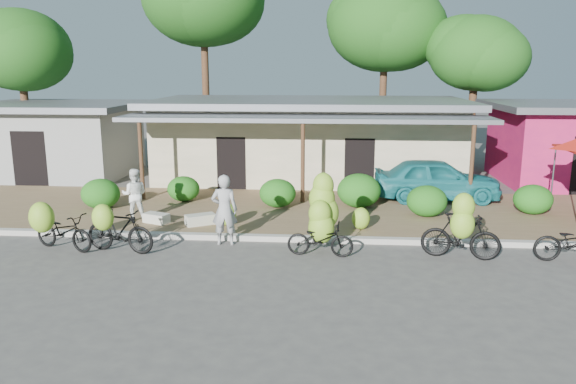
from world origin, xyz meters
name	(u,v)px	position (x,y,z in m)	size (l,w,h in m)	color
ground	(289,266)	(0.00, 0.00, 0.00)	(100.00, 100.00, 0.00)	#4A4845
sidewalk	(301,212)	(0.00, 5.00, 0.06)	(60.00, 6.00, 0.12)	olive
curb	(294,239)	(0.00, 2.00, 0.07)	(60.00, 0.25, 0.15)	#A8A399
shop_main	(309,138)	(0.00, 10.93, 1.72)	(13.00, 8.50, 3.35)	beige
shop_pink	(566,142)	(10.50, 10.99, 1.67)	(6.00, 6.00, 3.25)	#C81E56
shop_grey	(58,138)	(-11.00, 10.99, 1.62)	(7.00, 6.00, 3.15)	gray
tree_back_left	(17,48)	(-13.69, 13.11, 5.54)	(4.83, 4.68, 7.34)	#4D311F
tree_center_right	(381,23)	(3.31, 16.61, 6.80)	(5.78, 5.71, 8.98)	#4D311F
tree_near_right	(471,51)	(7.31, 14.61, 5.38)	(4.46, 4.28, 7.04)	#4D311F
hedge_0	(101,194)	(-6.53, 4.68, 0.61)	(1.26, 1.14, 0.98)	#155513
hedge_1	(184,189)	(-4.11, 5.93, 0.55)	(1.11, 1.00, 0.87)	#155513
hedge_2	(278,193)	(-0.78, 5.33, 0.59)	(1.21, 1.09, 0.94)	#155513
hedge_3	(359,191)	(1.89, 5.53, 0.68)	(1.44, 1.29, 1.12)	#155513
hedge_4	(427,201)	(3.93, 4.52, 0.60)	(1.24, 1.12, 0.97)	#155513
hedge_5	(533,199)	(7.31, 5.08, 0.59)	(1.20, 1.08, 0.94)	#155513
bike_far_left	(60,229)	(-5.95, 0.71, 0.58)	(1.96, 1.50, 1.41)	black
bike_left	(118,229)	(-4.39, 0.65, 0.63)	(1.98, 1.34, 1.42)	black
bike_center	(322,221)	(0.75, 1.13, 0.82)	(1.70, 1.21, 2.03)	black
bike_right	(461,232)	(4.16, 0.79, 0.72)	(1.98, 1.33, 1.80)	black
bike_far_right	(575,243)	(6.88, 0.83, 0.50)	(1.97, 0.88, 1.00)	black
loose_banana_a	(227,214)	(-2.04, 3.04, 0.45)	(0.53, 0.45, 0.66)	#97B62D
loose_banana_b	(227,214)	(-2.05, 3.01, 0.45)	(0.53, 0.45, 0.67)	#97B62D
loose_banana_c	(361,218)	(1.84, 2.91, 0.44)	(0.51, 0.43, 0.64)	#97B62D
sack_near	(200,219)	(-2.84, 3.04, 0.27)	(0.85, 0.40, 0.30)	beige
sack_far	(156,218)	(-4.20, 3.13, 0.26)	(0.75, 0.38, 0.28)	beige
vendor	(224,210)	(-1.83, 1.59, 0.95)	(0.69, 0.46, 1.90)	#959595
bystander	(135,194)	(-4.92, 3.40, 0.91)	(0.76, 0.60, 1.57)	white
teal_van	(436,179)	(4.61, 6.79, 0.85)	(1.73, 4.31, 1.47)	#1A7177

